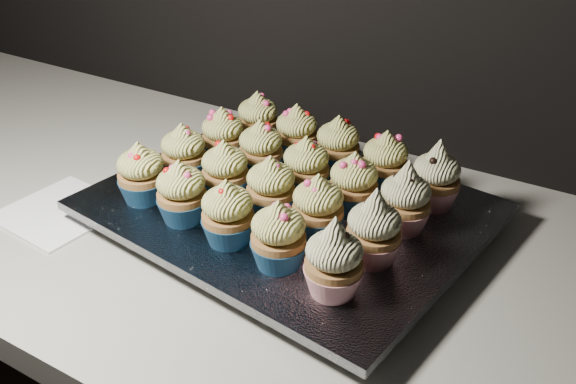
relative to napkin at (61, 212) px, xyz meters
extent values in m
cube|color=beige|center=(0.21, 0.12, -0.02)|extent=(2.44, 0.64, 0.04)
cube|color=white|center=(0.00, 0.00, 0.00)|extent=(0.15, 0.15, 0.00)
cube|color=black|center=(0.28, 0.14, 0.01)|extent=(0.48, 0.39, 0.02)
cube|color=silver|center=(0.28, 0.14, 0.03)|extent=(0.52, 0.43, 0.01)
cone|color=navy|center=(0.12, 0.05, 0.05)|extent=(0.06, 0.06, 0.03)
ellipsoid|color=#DFDA70|center=(0.12, 0.05, 0.09)|extent=(0.06, 0.06, 0.04)
cone|color=#DFDA70|center=(0.12, 0.05, 0.11)|extent=(0.03, 0.03, 0.02)
cone|color=navy|center=(0.19, 0.03, 0.05)|extent=(0.06, 0.06, 0.03)
ellipsoid|color=#DFDA70|center=(0.19, 0.03, 0.09)|extent=(0.06, 0.06, 0.04)
cone|color=#DFDA70|center=(0.19, 0.03, 0.11)|extent=(0.03, 0.03, 0.02)
cone|color=navy|center=(0.27, 0.03, 0.05)|extent=(0.06, 0.06, 0.03)
ellipsoid|color=#DFDA70|center=(0.27, 0.03, 0.09)|extent=(0.06, 0.06, 0.04)
cone|color=#DFDA70|center=(0.27, 0.03, 0.11)|extent=(0.03, 0.03, 0.02)
cone|color=navy|center=(0.34, 0.02, 0.05)|extent=(0.06, 0.06, 0.03)
ellipsoid|color=#DFDA70|center=(0.34, 0.02, 0.09)|extent=(0.06, 0.06, 0.04)
cone|color=#DFDA70|center=(0.34, 0.02, 0.11)|extent=(0.03, 0.03, 0.02)
cone|color=maroon|center=(0.42, 0.01, 0.05)|extent=(0.06, 0.06, 0.03)
ellipsoid|color=beige|center=(0.42, 0.01, 0.09)|extent=(0.06, 0.06, 0.04)
cone|color=beige|center=(0.42, 0.01, 0.11)|extent=(0.03, 0.03, 0.03)
cone|color=navy|center=(0.13, 0.12, 0.05)|extent=(0.06, 0.06, 0.03)
ellipsoid|color=#DFDA70|center=(0.13, 0.12, 0.09)|extent=(0.06, 0.06, 0.04)
cone|color=#DFDA70|center=(0.13, 0.12, 0.11)|extent=(0.03, 0.03, 0.02)
cone|color=navy|center=(0.20, 0.11, 0.05)|extent=(0.06, 0.06, 0.03)
ellipsoid|color=#DFDA70|center=(0.20, 0.11, 0.09)|extent=(0.06, 0.06, 0.04)
cone|color=#DFDA70|center=(0.20, 0.11, 0.11)|extent=(0.03, 0.03, 0.02)
cone|color=navy|center=(0.28, 0.10, 0.05)|extent=(0.06, 0.06, 0.03)
ellipsoid|color=#DFDA70|center=(0.28, 0.10, 0.09)|extent=(0.06, 0.06, 0.04)
cone|color=#DFDA70|center=(0.28, 0.10, 0.11)|extent=(0.03, 0.03, 0.02)
cone|color=navy|center=(0.35, 0.09, 0.05)|extent=(0.06, 0.06, 0.03)
ellipsoid|color=#DFDA70|center=(0.35, 0.09, 0.09)|extent=(0.06, 0.06, 0.04)
cone|color=#DFDA70|center=(0.35, 0.09, 0.11)|extent=(0.03, 0.03, 0.02)
cone|color=maroon|center=(0.43, 0.08, 0.05)|extent=(0.06, 0.06, 0.03)
ellipsoid|color=beige|center=(0.43, 0.08, 0.09)|extent=(0.06, 0.06, 0.04)
cone|color=beige|center=(0.43, 0.08, 0.11)|extent=(0.03, 0.03, 0.03)
cone|color=navy|center=(0.14, 0.19, 0.05)|extent=(0.06, 0.06, 0.03)
ellipsoid|color=#DFDA70|center=(0.14, 0.19, 0.09)|extent=(0.06, 0.06, 0.04)
cone|color=#DFDA70|center=(0.14, 0.19, 0.11)|extent=(0.03, 0.03, 0.02)
cone|color=navy|center=(0.21, 0.18, 0.05)|extent=(0.06, 0.06, 0.03)
ellipsoid|color=#DFDA70|center=(0.21, 0.18, 0.09)|extent=(0.06, 0.06, 0.04)
cone|color=#DFDA70|center=(0.21, 0.18, 0.11)|extent=(0.03, 0.03, 0.02)
cone|color=navy|center=(0.29, 0.17, 0.05)|extent=(0.06, 0.06, 0.03)
ellipsoid|color=#DFDA70|center=(0.29, 0.17, 0.09)|extent=(0.06, 0.06, 0.04)
cone|color=#DFDA70|center=(0.29, 0.17, 0.11)|extent=(0.03, 0.03, 0.02)
cone|color=navy|center=(0.36, 0.16, 0.05)|extent=(0.06, 0.06, 0.03)
ellipsoid|color=#DFDA70|center=(0.36, 0.16, 0.09)|extent=(0.06, 0.06, 0.04)
cone|color=#DFDA70|center=(0.36, 0.16, 0.11)|extent=(0.03, 0.03, 0.02)
cone|color=maroon|center=(0.43, 0.16, 0.05)|extent=(0.06, 0.06, 0.03)
ellipsoid|color=beige|center=(0.43, 0.16, 0.09)|extent=(0.06, 0.06, 0.04)
cone|color=beige|center=(0.43, 0.16, 0.11)|extent=(0.03, 0.03, 0.03)
cone|color=navy|center=(0.15, 0.27, 0.05)|extent=(0.06, 0.06, 0.03)
ellipsoid|color=#DFDA70|center=(0.15, 0.27, 0.09)|extent=(0.06, 0.06, 0.04)
cone|color=#DFDA70|center=(0.15, 0.27, 0.11)|extent=(0.03, 0.03, 0.02)
cone|color=navy|center=(0.22, 0.26, 0.05)|extent=(0.06, 0.06, 0.03)
ellipsoid|color=#DFDA70|center=(0.22, 0.26, 0.09)|extent=(0.06, 0.06, 0.04)
cone|color=#DFDA70|center=(0.22, 0.26, 0.11)|extent=(0.03, 0.03, 0.02)
cone|color=navy|center=(0.29, 0.25, 0.05)|extent=(0.06, 0.06, 0.03)
ellipsoid|color=#DFDA70|center=(0.29, 0.25, 0.09)|extent=(0.06, 0.06, 0.04)
cone|color=#DFDA70|center=(0.29, 0.25, 0.11)|extent=(0.03, 0.03, 0.02)
cone|color=navy|center=(0.37, 0.24, 0.05)|extent=(0.06, 0.06, 0.03)
ellipsoid|color=#DFDA70|center=(0.37, 0.24, 0.09)|extent=(0.06, 0.06, 0.04)
cone|color=#DFDA70|center=(0.37, 0.24, 0.11)|extent=(0.03, 0.03, 0.02)
cone|color=maroon|center=(0.45, 0.23, 0.05)|extent=(0.06, 0.06, 0.03)
ellipsoid|color=beige|center=(0.45, 0.23, 0.09)|extent=(0.06, 0.06, 0.04)
cone|color=beige|center=(0.45, 0.23, 0.11)|extent=(0.03, 0.03, 0.03)
camera|label=1|loc=(0.65, -0.48, 0.47)|focal=40.00mm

